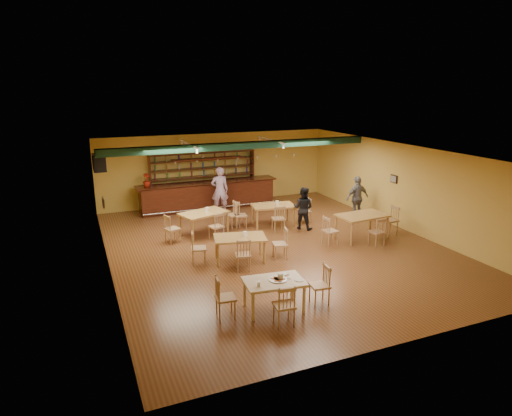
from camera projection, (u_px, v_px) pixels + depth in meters
name	position (u px, v px, depth m)	size (l,w,h in m)	color
floor	(274.00, 246.00, 14.14)	(12.00, 12.00, 0.00)	#583219
ceiling_beam	(242.00, 146.00, 15.87)	(10.00, 0.30, 0.25)	black
track_rail_left	(189.00, 144.00, 15.72)	(0.05, 2.50, 0.05)	silver
track_rail_right	(271.00, 140.00, 16.90)	(0.05, 2.50, 0.05)	silver
ac_unit	(100.00, 162.00, 15.48)	(0.34, 0.70, 0.48)	silver
picture_left	(103.00, 202.00, 12.74)	(0.04, 0.34, 0.28)	black
picture_right	(394.00, 179.00, 15.96)	(0.04, 0.34, 0.28)	black
bar_counter	(208.00, 195.00, 18.34)	(5.82, 0.85, 1.13)	#33150A
back_bar_hutch	(203.00, 179.00, 18.75)	(4.50, 0.40, 2.28)	#33150A
poinsettia	(146.00, 180.00, 17.21)	(0.30, 0.30, 0.54)	maroon
dining_table_a	(204.00, 223.00, 15.18)	(1.57, 0.94, 0.79)	#A7783B
dining_table_b	(273.00, 215.00, 16.19)	(1.52, 0.91, 0.76)	#A7783B
dining_table_c	(240.00, 249.00, 12.87)	(1.48, 0.89, 0.74)	#A7783B
dining_table_d	(361.00, 227.00, 14.75)	(1.65, 0.99, 0.83)	#A7783B
near_table	(274.00, 295.00, 10.05)	(1.34, 0.86, 0.72)	tan
pizza_tray	(278.00, 280.00, 9.98)	(0.40, 0.40, 0.01)	silver
parmesan_shaker	(259.00, 284.00, 9.65)	(0.07, 0.07, 0.11)	#EAE5C6
napkin_stack	(284.00, 274.00, 10.24)	(0.20, 0.15, 0.03)	white
pizza_server	(283.00, 277.00, 10.08)	(0.32, 0.09, 0.00)	silver
side_plate	(299.00, 280.00, 9.97)	(0.22, 0.22, 0.01)	white
patron_bar	(220.00, 190.00, 17.60)	(0.68, 0.45, 1.87)	purple
patron_right_a	(303.00, 208.00, 15.67)	(0.74, 0.58, 1.52)	black
patron_right_b	(357.00, 198.00, 16.86)	(0.97, 0.40, 1.65)	slate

